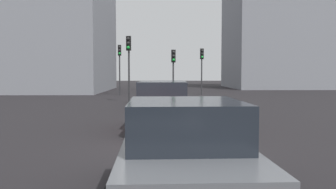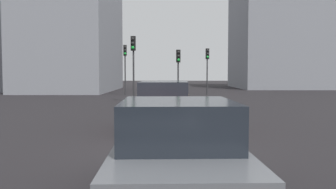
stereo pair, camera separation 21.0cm
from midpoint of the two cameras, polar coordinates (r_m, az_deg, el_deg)
The scene contains 11 objects.
ground_plane at distance 9.28m, azimuth -0.86°, elevation -8.94°, with size 160.00×160.00×0.20m, color black.
car_beige_lead at distance 19.13m, azimuth -0.39°, elevation -0.10°, with size 4.10×2.07×1.48m.
car_red_second at distance 12.09m, azimuth -1.32°, elevation -1.92°, with size 4.19×2.08×1.60m.
car_grey_third at distance 5.29m, azimuth 1.34°, elevation -9.23°, with size 4.17×2.05×1.50m.
traffic_light_near_left at distance 25.92m, azimuth 0.62°, elevation 4.86°, with size 0.33×0.31×3.53m.
traffic_light_near_right at distance 31.10m, azimuth -7.78°, elevation 5.50°, with size 0.33×0.31×4.24m.
traffic_light_far_left at distance 23.01m, azimuth -6.44°, elevation 6.16°, with size 0.33×0.31×4.18m.
traffic_light_far_right at distance 31.32m, azimuth 5.14°, elevation 5.15°, with size 0.33×0.30×3.96m.
building_facade_left at distance 48.74m, azimuth 15.87°, elevation 8.61°, with size 13.47×10.73×12.86m, color gray.
building_facade_center at distance 40.64m, azimuth -15.63°, elevation 12.58°, with size 15.76×8.24×16.93m, color gray.
building_facade_right at distance 43.59m, azimuth -23.07°, elevation 12.07°, with size 11.02×10.22×17.33m, color slate.
Camera 1 is at (-9.07, 0.13, 1.88)m, focal length 38.95 mm.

